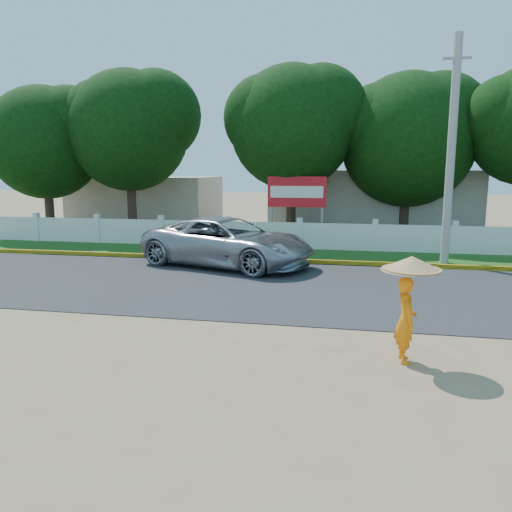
% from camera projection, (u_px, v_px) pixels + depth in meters
% --- Properties ---
extents(ground, '(120.00, 120.00, 0.00)m').
position_uv_depth(ground, '(236.00, 339.00, 9.69)').
color(ground, '#9E8460').
rests_on(ground, ground).
extents(road, '(60.00, 7.00, 0.02)m').
position_uv_depth(road, '(273.00, 286.00, 14.04)').
color(road, '#38383A').
rests_on(road, ground).
extents(grass_verge, '(60.00, 3.50, 0.03)m').
position_uv_depth(grass_verge, '(295.00, 255.00, 19.11)').
color(grass_verge, '#2D601E').
rests_on(grass_verge, ground).
extents(curb, '(40.00, 0.18, 0.16)m').
position_uv_depth(curb, '(290.00, 261.00, 17.46)').
color(curb, yellow).
rests_on(curb, ground).
extents(fence, '(40.00, 0.10, 1.10)m').
position_uv_depth(fence, '(300.00, 236.00, 20.42)').
color(fence, silver).
rests_on(fence, ground).
extents(building_near, '(10.00, 6.00, 3.20)m').
position_uv_depth(building_near, '(371.00, 201.00, 26.23)').
color(building_near, '#B7AD99').
rests_on(building_near, ground).
extents(building_far, '(8.00, 5.00, 2.80)m').
position_uv_depth(building_far, '(147.00, 201.00, 29.73)').
color(building_far, '#B7AD99').
rests_on(building_far, ground).
extents(utility_pole, '(0.28, 0.28, 7.64)m').
position_uv_depth(utility_pole, '(451.00, 152.00, 16.80)').
color(utility_pole, '#979794').
rests_on(utility_pole, ground).
extents(vehicle, '(6.46, 4.43, 1.64)m').
position_uv_depth(vehicle, '(228.00, 242.00, 16.86)').
color(vehicle, '#A0A1A7').
rests_on(vehicle, ground).
extents(monk_with_parasol, '(1.01, 1.01, 1.84)m').
position_uv_depth(monk_with_parasol, '(409.00, 294.00, 8.37)').
color(monk_with_parasol, orange).
rests_on(monk_with_parasol, ground).
extents(billboard, '(2.50, 0.13, 2.95)m').
position_uv_depth(billboard, '(297.00, 196.00, 21.26)').
color(billboard, gray).
rests_on(billboard, ground).
extents(tree_row, '(37.02, 7.72, 9.34)m').
position_uv_depth(tree_row, '(413.00, 127.00, 21.79)').
color(tree_row, '#473828').
rests_on(tree_row, ground).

